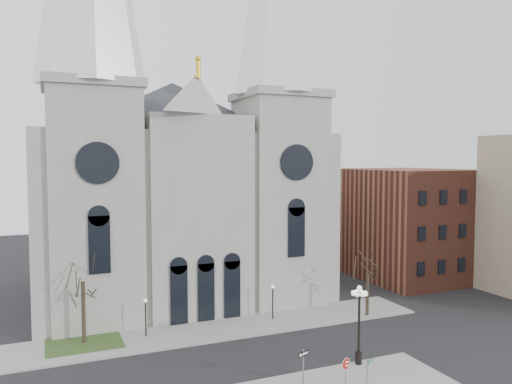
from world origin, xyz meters
name	(u,v)px	position (x,y,z in m)	size (l,w,h in m)	color
ground	(264,380)	(0.00, 0.00, 0.00)	(160.00, 160.00, 0.00)	black
sidewalk_far	(214,329)	(0.00, 11.00, 0.07)	(40.00, 6.00, 0.14)	gray
grass_patch	(84,343)	(-11.00, 12.00, 0.09)	(6.00, 5.00, 0.18)	#2D481E
cathedral	(180,130)	(0.00, 22.86, 18.48)	(33.00, 26.66, 54.00)	gray
bg_building_brick	(404,222)	(30.00, 22.00, 7.00)	(14.00, 18.00, 14.00)	brown
tree_left	(83,278)	(-11.00, 12.00, 5.58)	(3.20, 3.20, 7.50)	black
tree_right	(368,271)	(15.00, 9.00, 4.47)	(3.20, 3.20, 6.00)	black
ped_lamp_left	(146,311)	(-6.00, 11.50, 2.33)	(0.32, 0.32, 3.26)	black
ped_lamp_right	(273,296)	(6.00, 11.50, 2.33)	(0.32, 0.32, 3.26)	black
stop_sign	(346,367)	(4.22, -3.75, 1.74)	(0.80, 0.12, 2.21)	slate
globe_lamp	(359,315)	(7.47, -0.50, 3.85)	(1.41, 1.41, 5.91)	black
one_way_sign	(303,361)	(2.14, -1.77, 1.72)	(0.99, 0.39, 2.37)	slate
street_name_sign	(368,370)	(5.81, -3.99, 1.33)	(0.61, 0.26, 1.99)	slate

